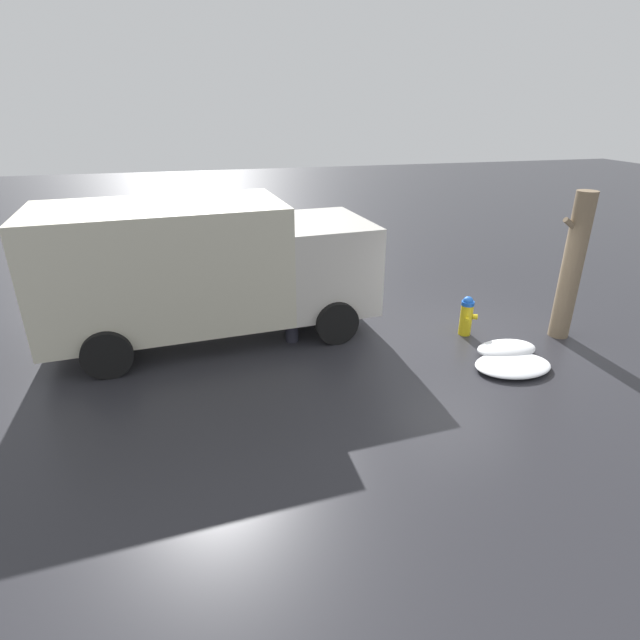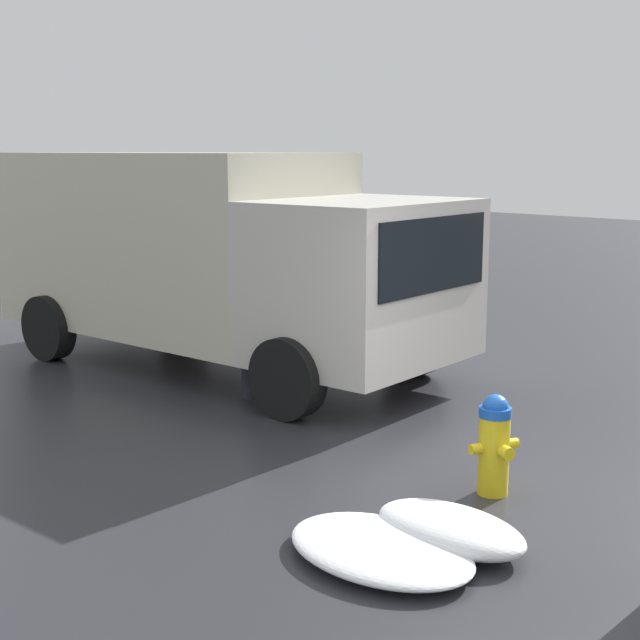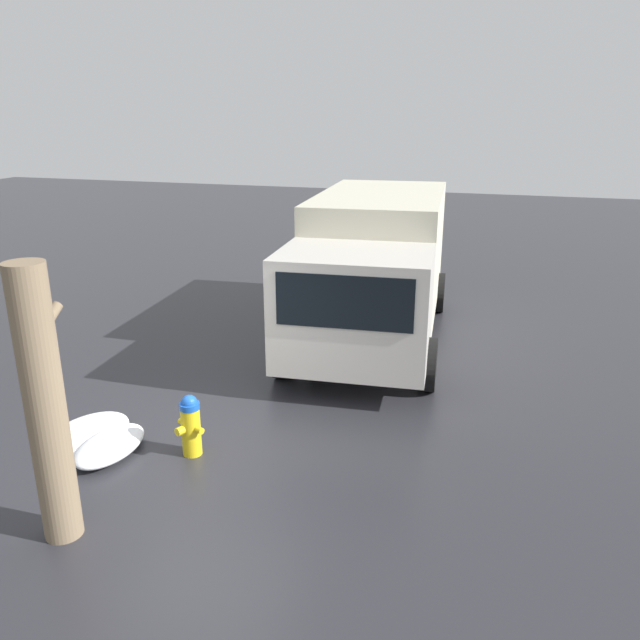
{
  "view_description": "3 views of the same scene",
  "coord_description": "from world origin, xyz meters",
  "px_view_note": "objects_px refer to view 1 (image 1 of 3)",
  "views": [
    {
      "loc": [
        5.36,
        8.72,
        4.61
      ],
      "look_at": [
        3.24,
        0.12,
        0.72
      ],
      "focal_mm": 28.0,
      "sensor_mm": 36.0,
      "label": 1
    },
    {
      "loc": [
        -3.9,
        6.13,
        2.85
      ],
      "look_at": [
        3.13,
        -1.13,
        0.93
      ],
      "focal_mm": 50.0,
      "sensor_mm": 36.0,
      "label": 2
    },
    {
      "loc": [
        -6.59,
        -3.84,
        4.4
      ],
      "look_at": [
        3.1,
        -0.85,
        1.0
      ],
      "focal_mm": 35.0,
      "sensor_mm": 36.0,
      "label": 3
    }
  ],
  "objects_px": {
    "delivery_truck": "(205,265)",
    "pedestrian": "(291,297)",
    "tree_trunk": "(572,267)",
    "fire_hydrant": "(467,315)"
  },
  "relations": [
    {
      "from": "delivery_truck",
      "to": "pedestrian",
      "type": "height_order",
      "value": "delivery_truck"
    },
    {
      "from": "tree_trunk",
      "to": "pedestrian",
      "type": "distance_m",
      "value": 5.74
    },
    {
      "from": "tree_trunk",
      "to": "pedestrian",
      "type": "relative_size",
      "value": 1.69
    },
    {
      "from": "fire_hydrant",
      "to": "tree_trunk",
      "type": "relative_size",
      "value": 0.28
    },
    {
      "from": "pedestrian",
      "to": "fire_hydrant",
      "type": "bearing_deg",
      "value": 28.34
    },
    {
      "from": "tree_trunk",
      "to": "pedestrian",
      "type": "xyz_separation_m",
      "value": [
        5.6,
        -1.11,
        -0.55
      ]
    },
    {
      "from": "delivery_truck",
      "to": "pedestrian",
      "type": "distance_m",
      "value": 1.88
    },
    {
      "from": "delivery_truck",
      "to": "pedestrian",
      "type": "xyz_separation_m",
      "value": [
        -1.63,
        0.74,
        -0.56
      ]
    },
    {
      "from": "tree_trunk",
      "to": "delivery_truck",
      "type": "distance_m",
      "value": 7.47
    },
    {
      "from": "fire_hydrant",
      "to": "tree_trunk",
      "type": "bearing_deg",
      "value": 7.76
    }
  ]
}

